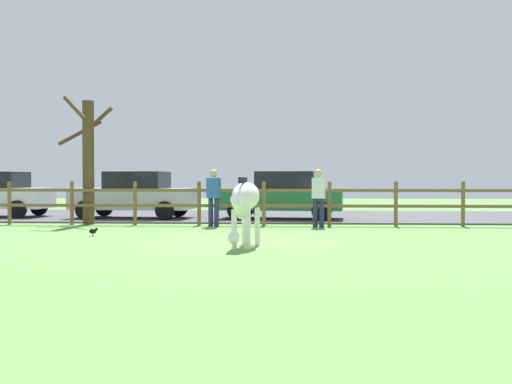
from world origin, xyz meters
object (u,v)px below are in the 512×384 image
zebra (245,202)px  parked_car_green (283,195)px  bare_tree (88,158)px  crow_on_grass (93,231)px  visitor_right_of_tree (319,195)px  visitor_left_of_tree (214,195)px  parked_car_silver (134,194)px

zebra → parked_car_green: size_ratio=0.46×
bare_tree → zebra: (5.24, -6.28, -1.07)m
crow_on_grass → parked_car_green: size_ratio=0.05×
crow_on_grass → visitor_right_of_tree: size_ratio=0.13×
visitor_left_of_tree → visitor_right_of_tree: same height
parked_car_silver → visitor_left_of_tree: bearing=-45.0°
parked_car_silver → parked_car_green: 5.00m
crow_on_grass → parked_car_silver: bearing=95.3°
zebra → visitor_right_of_tree: visitor_right_of_tree is taller
bare_tree → parked_car_green: bare_tree is taller
bare_tree → parked_car_silver: bare_tree is taller
parked_car_silver → zebra: bearing=-62.8°
parked_car_silver → visitor_left_of_tree: size_ratio=2.52×
bare_tree → parked_car_green: size_ratio=0.93×
bare_tree → visitor_left_of_tree: bare_tree is taller
parked_car_silver → parked_car_green: bearing=-0.9°
parked_car_silver → visitor_right_of_tree: size_ratio=2.52×
zebra → parked_car_green: (0.58, 8.54, -0.08)m
zebra → crow_on_grass: (-3.83, 2.33, -0.80)m
visitor_left_of_tree → parked_car_silver: bearing=135.0°
crow_on_grass → visitor_left_of_tree: (2.50, 3.20, 0.78)m
parked_car_silver → crow_on_grass: bearing=-84.7°
crow_on_grass → visitor_right_of_tree: bearing=29.7°
parked_car_green → visitor_right_of_tree: visitor_right_of_tree is taller
crow_on_grass → visitor_left_of_tree: size_ratio=0.13×
bare_tree → crow_on_grass: (1.40, -3.95, -1.87)m
bare_tree → parked_car_silver: bearing=70.6°
visitor_right_of_tree → crow_on_grass: bearing=-150.3°
bare_tree → parked_car_green: bearing=21.2°
bare_tree → visitor_right_of_tree: bearing=-6.9°
crow_on_grass → parked_car_silver: (-0.58, 6.28, 0.72)m
parked_car_silver → parked_car_green: (5.00, -0.08, 0.00)m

